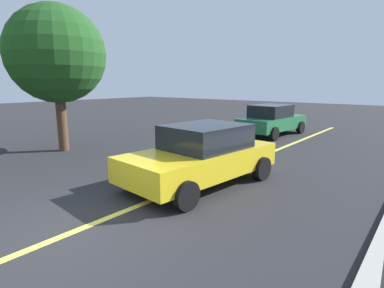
{
  "coord_description": "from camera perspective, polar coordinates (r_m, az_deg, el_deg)",
  "views": [
    {
      "loc": [
        -2.34,
        -4.8,
        2.6
      ],
      "look_at": [
        2.69,
        -0.75,
        1.31
      ],
      "focal_mm": 28.65,
      "sensor_mm": 36.0,
      "label": 1
    }
  ],
  "objects": [
    {
      "name": "tree_centre_verge",
      "position": [
        12.86,
        -23.92,
        14.96
      ],
      "size": [
        3.6,
        3.6,
        5.46
      ],
      "color": "#513823",
      "rests_on": "ground_plane"
    },
    {
      "name": "lane_marking_centre",
      "position": [
        7.63,
        -2.93,
        -8.63
      ],
      "size": [
        28.0,
        0.16,
        0.01
      ],
      "primitive_type": "cube",
      "color": "#E0D14C"
    },
    {
      "name": "car_green_behind_van",
      "position": [
        16.1,
        14.65,
        4.39
      ],
      "size": [
        4.33,
        2.22,
        1.54
      ],
      "color": "#236B3D",
      "rests_on": "ground_plane"
    },
    {
      "name": "car_yellow_near_curb",
      "position": [
        7.94,
        1.85,
        -1.96
      ],
      "size": [
        4.41,
        2.45,
        1.55
      ],
      "color": "gold",
      "rests_on": "ground_plane"
    },
    {
      "name": "ground_plane",
      "position": [
        5.94,
        -23.36,
        -15.7
      ],
      "size": [
        80.0,
        80.0,
        0.0
      ],
      "primitive_type": "plane",
      "color": "#262628"
    }
  ]
}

